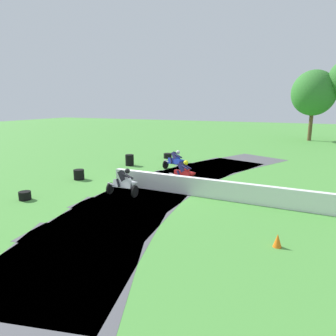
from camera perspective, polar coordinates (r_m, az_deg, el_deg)
name	(u,v)px	position (r m, az deg, el deg)	size (l,w,h in m)	color
ground_plane	(155,189)	(16.20, -2.49, -4.03)	(120.00, 120.00, 0.00)	#4C933D
track_asphalt	(169,191)	(15.81, 0.24, -4.41)	(8.61, 27.43, 0.01)	#515156
safety_barrier	(261,195)	(14.32, 17.02, -4.87)	(0.30, 15.68, 0.90)	white
motorcycle_lead_blue	(176,161)	(20.78, 1.45, 1.39)	(1.72, 1.08, 1.42)	black
motorcycle_chase_red	(184,173)	(16.99, 3.03, -0.96)	(1.71, 0.88, 1.42)	black
motorcycle_trailing_white	(125,183)	(15.22, -8.14, -2.76)	(1.68, 0.89, 1.42)	black
tire_stack_near	(168,156)	(25.17, -0.07, 2.30)	(0.65, 0.65, 0.40)	black
tire_stack_mid_a	(130,160)	(22.39, -7.20, 1.48)	(0.61, 0.61, 0.80)	black
tire_stack_mid_b	(79,175)	(18.95, -16.33, -1.19)	(0.62, 0.62, 0.60)	black
tire_stack_far	(25,196)	(15.97, -25.22, -4.70)	(0.56, 0.56, 0.40)	black
traffic_cone	(277,241)	(10.54, 19.81, -12.65)	(0.28, 0.28, 0.44)	orange
tree_far_right	(314,93)	(40.53, 25.60, 12.54)	(5.02, 5.02, 8.25)	brown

